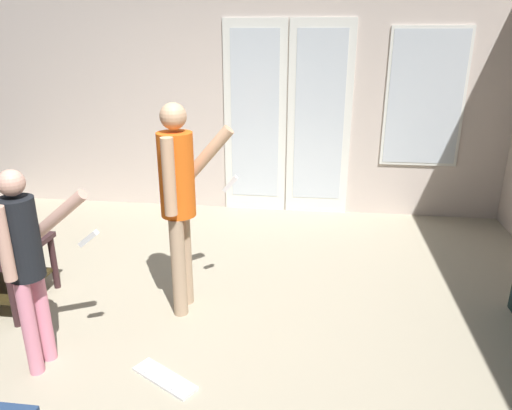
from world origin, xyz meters
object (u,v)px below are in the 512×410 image
object	(u,v)px
person_adult	(179,192)
cup_near_edge	(19,230)
person_child	(26,255)
tv_remote_black	(6,246)
loose_keyboard	(165,378)

from	to	relation	value
person_adult	cup_near_edge	size ratio (longest dim) A/B	14.79
person_child	cup_near_edge	bearing A→B (deg)	126.21
cup_near_edge	tv_remote_black	xyz separation A→B (m)	(0.01, -0.19, -0.04)
loose_keyboard	tv_remote_black	distance (m)	1.60
person_adult	loose_keyboard	bearing A→B (deg)	-83.81
loose_keyboard	tv_remote_black	world-z (taller)	tv_remote_black
person_child	loose_keyboard	bearing A→B (deg)	-2.85
loose_keyboard	cup_near_edge	bearing A→B (deg)	148.11
person_child	tv_remote_black	bearing A→B (deg)	133.36
person_adult	tv_remote_black	world-z (taller)	person_adult
cup_near_edge	person_child	bearing A→B (deg)	-53.79
person_adult	loose_keyboard	world-z (taller)	person_adult
person_adult	person_child	size ratio (longest dim) A/B	1.21
loose_keyboard	cup_near_edge	world-z (taller)	cup_near_edge
loose_keyboard	cup_near_edge	distance (m)	1.70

